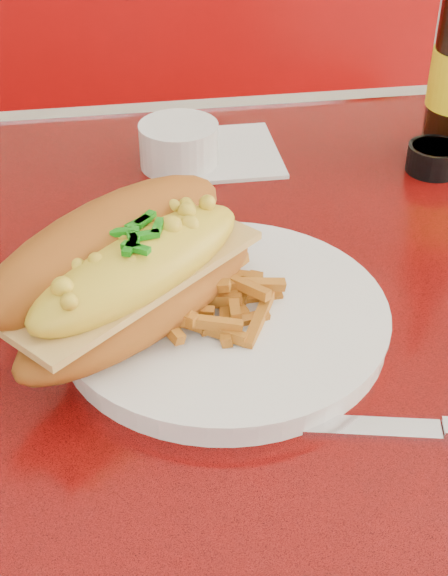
{
  "coord_description": "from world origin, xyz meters",
  "views": [
    {
      "loc": [
        -0.07,
        -0.55,
        1.18
      ],
      "look_at": [
        0.01,
        -0.05,
        0.81
      ],
      "focal_mm": 50.0,
      "sensor_mm": 36.0,
      "label": 1
    }
  ],
  "objects": [
    {
      "name": "diner_table",
      "position": [
        0.0,
        0.0,
        0.61
      ],
      "size": [
        1.23,
        0.83,
        0.77
      ],
      "color": "#BC0F0C",
      "rests_on": "ground"
    },
    {
      "name": "booth_bench_far",
      "position": [
        0.0,
        0.81,
        0.29
      ],
      "size": [
        1.2,
        0.51,
        0.9
      ],
      "color": "#990A0A",
      "rests_on": "ground"
    },
    {
      "name": "dinner_plate",
      "position": [
        0.01,
        -0.05,
        0.78
      ],
      "size": [
        0.29,
        0.29,
        0.02
      ],
      "rotation": [
        0.0,
        0.0,
        -0.11
      ],
      "color": "white",
      "rests_on": "diner_table"
    },
    {
      "name": "mac_hoagie",
      "position": [
        -0.06,
        -0.04,
        0.83
      ],
      "size": [
        0.26,
        0.24,
        0.11
      ],
      "rotation": [
        0.0,
        0.0,
        0.7
      ],
      "color": "#A1561A",
      "rests_on": "dinner_plate"
    },
    {
      "name": "fries_pile",
      "position": [
        -0.0,
        -0.04,
        0.8
      ],
      "size": [
        0.13,
        0.12,
        0.03
      ],
      "primitive_type": null,
      "rotation": [
        0.0,
        0.0,
        0.22
      ],
      "color": "orange",
      "rests_on": "dinner_plate"
    },
    {
      "name": "fork",
      "position": [
        -0.01,
        -0.07,
        0.79
      ],
      "size": [
        0.05,
        0.16,
        0.0
      ],
      "rotation": [
        0.0,
        0.0,
        1.38
      ],
      "color": "silver",
      "rests_on": "dinner_plate"
    },
    {
      "name": "gravy_ramekin",
      "position": [
        0.01,
        0.24,
        0.8
      ],
      "size": [
        0.1,
        0.1,
        0.05
      ],
      "rotation": [
        0.0,
        0.0,
        -0.25
      ],
      "color": "white",
      "rests_on": "diner_table"
    },
    {
      "name": "sauce_cup_right",
      "position": [
        0.28,
        0.19,
        0.79
      ],
      "size": [
        0.06,
        0.06,
        0.03
      ],
      "rotation": [
        0.0,
        0.0,
        -0.1
      ],
      "color": "black",
      "rests_on": "diner_table"
    },
    {
      "name": "knife",
      "position": [
        0.13,
        -0.18,
        0.77
      ],
      "size": [
        0.23,
        0.07,
        0.01
      ],
      "rotation": [
        0.0,
        0.0,
        -0.22
      ],
      "color": "silver",
      "rests_on": "diner_table"
    },
    {
      "name": "paper_napkin",
      "position": [
        0.05,
        0.26,
        0.77
      ],
      "size": [
        0.14,
        0.14,
        0.0
      ],
      "primitive_type": "cube",
      "rotation": [
        0.0,
        0.0,
        -0.0
      ],
      "color": "silver",
      "rests_on": "diner_table"
    }
  ]
}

